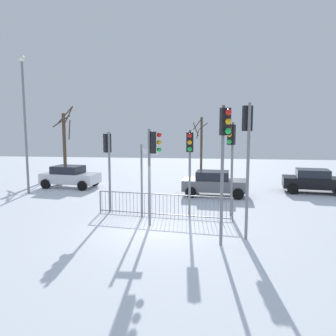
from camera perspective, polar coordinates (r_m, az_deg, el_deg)
name	(u,v)px	position (r m, az deg, el deg)	size (l,w,h in m)	color
ground_plane	(157,231)	(13.62, -1.91, -10.59)	(60.00, 60.00, 0.00)	white
traffic_light_mid_right	(153,155)	(13.83, -2.59, 2.19)	(0.56, 0.37, 4.03)	slate
traffic_light_mid_left	(190,153)	(15.42, 3.71, 2.52)	(0.33, 0.57, 3.97)	slate
traffic_light_foreground_left	(224,144)	(11.40, 9.54, 3.98)	(0.38, 0.54, 4.84)	slate
traffic_light_rear_left	(108,153)	(16.47, -10.19, 2.50)	(0.47, 0.47, 3.88)	slate
traffic_light_foreground_right	(231,148)	(15.41, 10.66, 3.34)	(0.39, 0.53, 4.31)	slate
traffic_light_rear_right	(247,140)	(12.48, 13.25, 4.57)	(0.37, 0.55, 4.97)	slate
direction_sign_post	(143,177)	(15.17, -4.27, -1.53)	(0.79, 0.10, 3.34)	slate
pedestrian_guard_railing	(163,205)	(15.47, -0.83, -6.29)	(6.28, 0.88, 1.07)	slate
car_grey_trailing	(214,183)	(20.26, 7.85, -2.52)	(3.90, 2.13, 1.47)	slate
car_white_far	(70,176)	(23.71, -16.30, -1.33)	(3.99, 2.34, 1.47)	silver
car_black_mid	(314,181)	(22.83, 23.52, -1.96)	(4.00, 2.36, 1.47)	black
street_lamp	(25,113)	(22.16, -23.14, 8.61)	(0.36, 0.36, 8.26)	slate
bare_tree_left	(201,142)	(31.71, 5.61, 4.39)	(1.41, 1.60, 4.95)	#473828
bare_tree_centre	(65,140)	(30.63, -17.10, 4.53)	(1.94, 1.33, 5.89)	#473828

